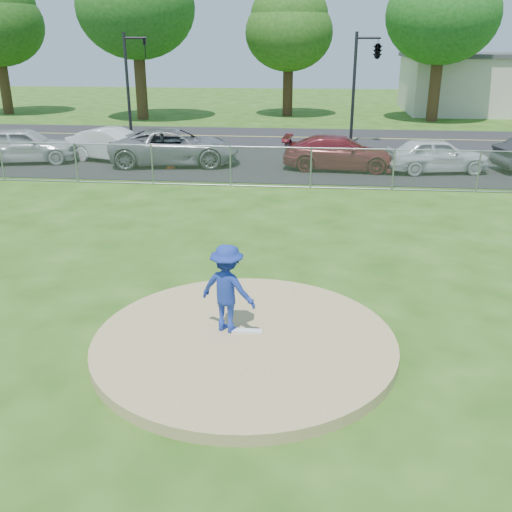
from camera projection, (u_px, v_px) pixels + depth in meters
The scene contains 16 objects.
ground at pixel (280, 201), 19.53m from camera, with size 120.00×120.00×0.00m, color #224A10.
pitchers_mound at pixel (244, 342), 10.19m from camera, with size 5.40×5.40×0.20m, color tan.
pitching_rubber at pixel (246, 331), 10.33m from camera, with size 0.60×0.15×0.04m, color white.
chain_link_fence at pixel (284, 168), 21.13m from camera, with size 40.00×0.06×1.50m, color gray.
parking_lot at pixel (289, 163), 25.58m from camera, with size 50.00×8.00×0.01m, color black.
street at pixel (296, 137), 32.56m from camera, with size 60.00×7.00×0.01m, color black.
tree_center at pixel (289, 21), 39.67m from camera, with size 6.16×6.16×9.84m.
traffic_signal_left at pixel (131, 77), 30.35m from camera, with size 1.28×0.20×5.60m.
traffic_signal_center at pixel (375, 52), 28.68m from camera, with size 1.42×2.48×5.60m.
pitcher at pixel (227, 288), 10.15m from camera, with size 1.06×0.61×1.63m, color navy.
traffic_cone at pixel (170, 161), 24.48m from camera, with size 0.33×0.33×0.64m, color #EE3F0C.
parked_car_silver at pixel (24, 145), 25.47m from camera, with size 1.85×4.61×1.57m, color #BBBBC0.
parked_car_white at pixel (115, 145), 25.83m from camera, with size 1.54×4.41×1.45m, color silver.
parked_car_gray at pixel (175, 147), 25.09m from camera, with size 2.58×5.60×1.56m, color slate.
parked_car_darkred at pixel (340, 153), 24.13m from camera, with size 1.97×4.84×1.40m, color maroon.
parked_car_pearl at pixel (437, 155), 23.61m from camera, with size 1.69×4.20×1.43m, color silver.
Camera 1 is at (1.13, -8.92, 5.15)m, focal length 40.00 mm.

